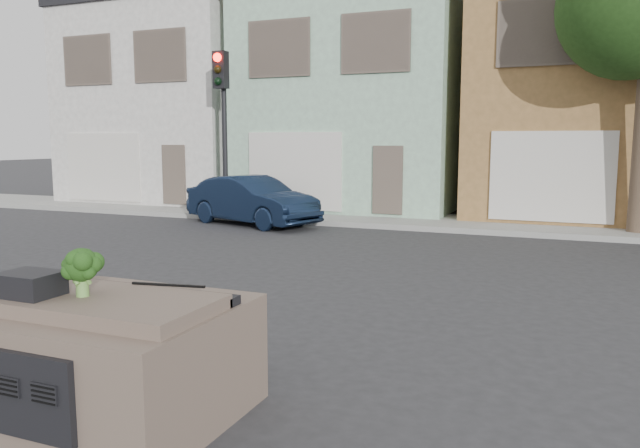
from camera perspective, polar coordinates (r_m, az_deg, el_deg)
The scene contains 11 objects.
ground_plane at distance 8.36m, azimuth -4.26°, elevation -9.13°, with size 120.00×120.00×0.00m, color #303033.
sidewalk at distance 18.15m, azimuth 10.85°, elevation 0.15°, with size 40.00×3.00×0.15m, color gray.
townhouse_white at distance 26.15m, azimuth -11.69°, elevation 10.53°, with size 7.20×8.20×7.55m, color silver.
townhouse_mint at distance 22.81m, azimuth 4.40°, elevation 11.10°, with size 7.20×8.20×7.55m, color #98C0A3.
townhouse_tan at distance 21.68m, azimuth 23.94°, elevation 10.65°, with size 7.20×8.20×7.55m, color olive.
navy_sedan at distance 17.99m, azimuth -6.22°, elevation -0.06°, with size 1.47×4.23×1.39m, color #121F36.
traffic_signal at distance 19.47m, azimuth -8.86°, elevation 8.01°, with size 0.40×0.40×5.10m, color black.
car_dashboard at distance 5.80m, azimuth -18.06°, elevation -11.37°, with size 2.00×1.80×1.12m, color brown.
instrument_hump at distance 5.78m, azimuth -25.00°, elevation -4.99°, with size 0.48×0.38×0.20m, color black.
wiper_arm at distance 5.76m, azimuth -13.71°, elevation -5.43°, with size 0.70×0.03×0.02m, color black.
broccoli at distance 5.57m, azimuth -20.96°, elevation -4.10°, with size 0.34×0.34×0.42m, color #1A3B11.
Camera 1 is at (3.63, -7.13, 2.42)m, focal length 35.00 mm.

